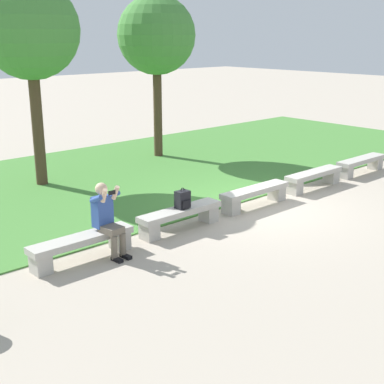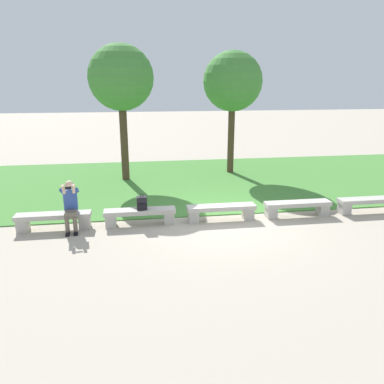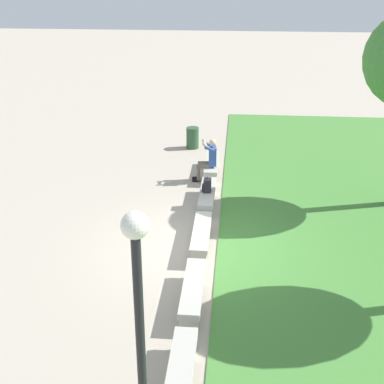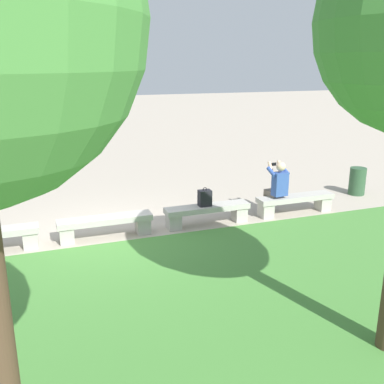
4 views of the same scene
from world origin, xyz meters
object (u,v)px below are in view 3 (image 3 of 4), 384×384
bench_near (207,195)px  trash_bin (193,138)px  person_photographer (209,158)px  bench_far (193,291)px  bench_main (212,166)px  bench_end (181,374)px  backpack (207,185)px  bench_mid (201,235)px  lamp_post (140,335)px

bench_near → trash_bin: bearing=-170.2°
person_photographer → bench_far: bearing=0.7°
bench_near → bench_far: (4.56, 0.00, 0.00)m
bench_main → person_photographer: bearing=-9.1°
bench_end → backpack: backpack is taller
backpack → bench_near: bearing=169.5°
bench_end → backpack: size_ratio=4.55×
person_photographer → backpack: (1.86, 0.07, -0.11)m
bench_mid → bench_near: bearing=180.0°
bench_near → backpack: backpack is taller
bench_far → lamp_post: (4.28, -0.19, 2.35)m
bench_near → bench_end: bearing=0.0°
bench_near → bench_far: bearing=0.0°
backpack → trash_bin: size_ratio=0.57×
bench_main → trash_bin: 2.62m
bench_end → lamp_post: lamp_post is taller
bench_mid → backpack: bearing=-179.7°
bench_near → bench_main: bearing=180.0°
person_photographer → trash_bin: bearing=-166.0°
bench_far → lamp_post: 4.88m
bench_near → bench_end: same height
trash_bin → bench_near: bearing=9.8°
bench_mid → backpack: 2.24m
trash_bin → lamp_post: 13.82m
bench_near → trash_bin: 4.84m
bench_near → backpack: size_ratio=4.55×
backpack → bench_main: bearing=179.7°
bench_main → backpack: size_ratio=4.55×
bench_near → lamp_post: 9.15m
person_photographer → trash_bin: person_photographer is taller
bench_main → bench_near: same height
person_photographer → trash_bin: size_ratio=1.76×
backpack → lamp_post: size_ratio=0.10×
person_photographer → backpack: 1.87m
person_photographer → bench_mid: bearing=1.1°
bench_mid → trash_bin: 7.10m
bench_main → lamp_post: size_ratio=0.48×
bench_end → backpack: 6.79m
bench_far → person_photographer: 6.38m
bench_mid → bench_end: same height
bench_far → bench_end: size_ratio=1.00×
bench_near → trash_bin: (-4.77, -0.82, 0.08)m
bench_main → bench_near: 2.28m
bench_near → backpack: (0.06, -0.01, 0.33)m
bench_end → person_photographer: (-8.64, -0.08, 0.44)m
bench_end → bench_near: bearing=180.0°
bench_near → bench_far: same height
bench_near → lamp_post: size_ratio=0.48×
bench_main → bench_mid: bearing=0.0°
bench_main → bench_mid: size_ratio=1.00×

